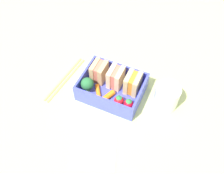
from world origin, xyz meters
TOP-DOWN VIEW (x-y plane):
  - ground_plane at (0.00, 0.00)cm, footprint 120.00×120.00cm
  - bento_tray at (0.00, 0.00)cm, footprint 17.03×12.98cm
  - bento_rim at (0.00, 0.00)cm, footprint 17.03×12.98cm
  - sandwich_left at (-5.08, 2.52)cm, footprint 3.81×5.03cm
  - sandwich_center_left at (0.00, 2.52)cm, footprint 3.81×5.03cm
  - sandwich_center at (5.08, 2.52)cm, footprint 3.81×5.03cm
  - broccoli_floret at (-6.12, -2.79)cm, footprint 3.57×3.57cm
  - carrot_stick_far_left at (-3.19, -2.42)cm, footprint 3.48×4.45cm
  - carrot_stick_left at (0.29, -2.91)cm, footprint 3.15×4.69cm
  - strawberry_far_left at (3.44, -3.23)cm, footprint 2.64×2.64cm
  - strawberry_left at (6.23, -3.26)cm, footprint 2.70×2.70cm
  - chopstick_pair at (-14.65, -1.23)cm, footprint 3.55×18.20cm
  - drinking_glass at (14.72, 2.44)cm, footprint 6.61×6.61cm
  - folded_napkin at (3.16, -17.87)cm, footprint 12.94×11.95cm

SIDE VIEW (x-z plane):
  - ground_plane at x=0.00cm, z-range -2.00..0.00cm
  - folded_napkin at x=3.16cm, z-range 0.00..0.40cm
  - chopstick_pair at x=-14.65cm, z-range 0.00..0.70cm
  - bento_tray at x=0.00cm, z-range 0.00..1.20cm
  - carrot_stick_far_left at x=-3.19cm, z-range 1.20..2.39cm
  - carrot_stick_left at x=0.29cm, z-range 1.20..2.76cm
  - strawberry_far_left at x=3.44cm, z-range 1.02..4.26cm
  - strawberry_left at x=6.23cm, z-range 1.02..4.32cm
  - bento_rim at x=0.00cm, z-range 1.20..5.63cm
  - drinking_glass at x=14.72cm, z-range 0.00..7.01cm
  - broccoli_floret at x=-6.12cm, z-range 1.71..6.51cm
  - sandwich_left at x=-5.08cm, z-range 1.20..7.04cm
  - sandwich_center_left at x=0.00cm, z-range 1.20..7.04cm
  - sandwich_center at x=5.08cm, z-range 1.20..7.04cm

